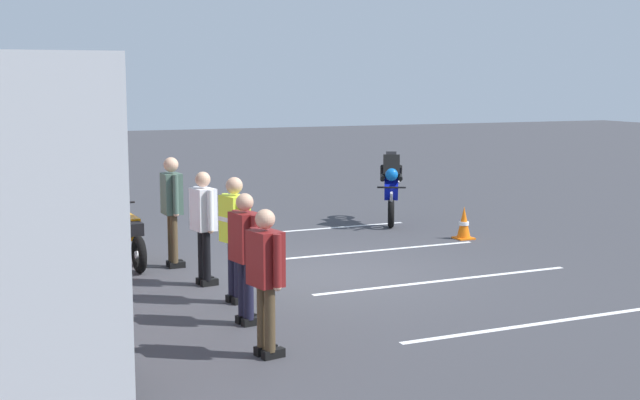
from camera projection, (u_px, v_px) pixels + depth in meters
ground_plane at (327, 274)px, 13.47m from camera, size 80.00×80.00×0.00m
spectator_far_left at (266, 271)px, 9.30m from camera, size 0.58×0.37×1.65m
spectator_left at (245, 248)px, 10.55m from camera, size 0.58×0.36×1.66m
spectator_centre at (235, 228)px, 11.58m from camera, size 0.57×0.39×1.74m
spectator_right at (204, 218)px, 12.60m from camera, size 0.58×0.36×1.70m
spectator_far_right at (172, 202)px, 13.80m from camera, size 0.57×0.32×1.80m
parked_motorcycle_silver at (128, 236)px, 14.09m from camera, size 2.05×0.58×0.99m
stunt_motorcycle at (391, 179)px, 17.92m from camera, size 1.89×1.17×1.59m
traffic_cone at (464, 223)px, 16.41m from camera, size 0.34×0.34×0.63m
bay_line_a at (548, 322)px, 10.76m from camera, size 0.22×4.24×0.01m
bay_line_b at (446, 280)px, 13.03m from camera, size 0.22×4.44×0.01m
bay_line_c at (374, 251)px, 15.29m from camera, size 0.21×4.09×0.01m
bay_line_d at (321, 229)px, 17.56m from camera, size 0.20×3.79×0.01m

